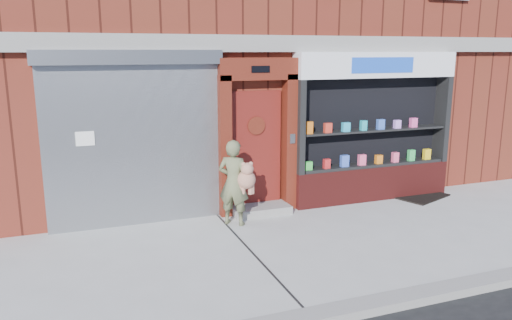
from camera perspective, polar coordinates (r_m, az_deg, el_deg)
ground at (r=8.39m, az=9.61°, el=-8.91°), size 80.00×80.00×0.00m
curb at (r=6.77m, az=19.05°, el=-14.32°), size 60.00×0.30×0.12m
building at (r=13.37m, az=-3.21°, el=16.56°), size 12.00×8.16×8.00m
shutter_bay at (r=8.81m, az=-13.82°, el=3.51°), size 3.10×0.30×3.04m
red_door_bay at (r=9.32m, az=0.19°, el=2.71°), size 1.52×0.58×2.90m
pharmacy_bay at (r=10.43m, az=13.23°, el=2.95°), size 3.50×0.41×3.00m
woman at (r=8.74m, az=-2.36°, el=-2.52°), size 0.70×0.63×1.53m
doormat at (r=11.15m, az=18.26°, el=-3.92°), size 1.31×1.12×0.03m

